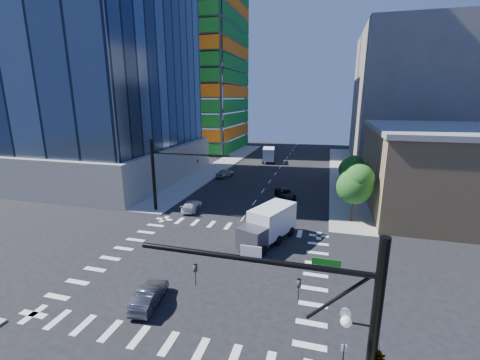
% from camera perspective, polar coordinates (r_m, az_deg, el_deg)
% --- Properties ---
extents(ground, '(160.00, 160.00, 0.00)m').
position_cam_1_polar(ground, '(28.64, -5.76, -15.02)').
color(ground, black).
rests_on(ground, ground).
extents(road_markings, '(20.00, 20.00, 0.01)m').
position_cam_1_polar(road_markings, '(28.64, -5.76, -15.01)').
color(road_markings, silver).
rests_on(road_markings, ground).
extents(sidewalk_ne, '(5.00, 60.00, 0.15)m').
position_cam_1_polar(sidewalk_ne, '(64.80, 17.86, 1.23)').
color(sidewalk_ne, gray).
rests_on(sidewalk_ne, ground).
extents(sidewalk_nw, '(5.00, 60.00, 0.15)m').
position_cam_1_polar(sidewalk_nw, '(68.28, -3.56, 2.54)').
color(sidewalk_nw, gray).
rests_on(sidewalk_nw, ground).
extents(construction_building, '(25.16, 34.50, 70.60)m').
position_cam_1_polar(construction_building, '(93.29, -8.45, 20.73)').
color(construction_building, slate).
rests_on(construction_building, ground).
extents(commercial_building, '(20.50, 22.50, 10.60)m').
position_cam_1_polar(commercial_building, '(48.65, 33.95, 1.58)').
color(commercial_building, tan).
rests_on(commercial_building, ground).
extents(bg_building_ne, '(24.00, 30.00, 28.00)m').
position_cam_1_polar(bg_building_ne, '(80.19, 28.90, 12.61)').
color(bg_building_ne, slate).
rests_on(bg_building_ne, ground).
extents(signal_mast_se, '(10.51, 2.48, 9.00)m').
position_cam_1_polar(signal_mast_se, '(14.83, 18.96, -23.93)').
color(signal_mast_se, black).
rests_on(signal_mast_se, sidewalk_se).
extents(signal_mast_nw, '(10.20, 0.40, 9.00)m').
position_cam_1_polar(signal_mast_nw, '(40.59, -13.36, 1.84)').
color(signal_mast_nw, black).
rests_on(signal_mast_nw, sidewalk_nw).
extents(tree_south, '(4.16, 4.16, 6.82)m').
position_cam_1_polar(tree_south, '(38.41, 19.92, -0.58)').
color(tree_south, '#382316').
rests_on(tree_south, sidewalk_ne).
extents(tree_north, '(3.54, 3.52, 5.78)m').
position_cam_1_polar(tree_north, '(50.25, 19.24, 2.03)').
color(tree_north, '#382316').
rests_on(tree_north, sidewalk_ne).
extents(no_parking_sign, '(0.30, 0.06, 2.20)m').
position_cam_1_polar(no_parking_sign, '(19.06, 17.85, -27.96)').
color(no_parking_sign, black).
rests_on(no_parking_sign, ground).
extents(car_nb_far, '(3.91, 5.20, 1.31)m').
position_cam_1_polar(car_nb_far, '(46.68, 8.08, -2.42)').
color(car_nb_far, black).
rests_on(car_nb_far, ground).
extents(car_sb_near, '(2.26, 4.64, 1.30)m').
position_cam_1_polar(car_sb_near, '(41.73, -8.57, -4.49)').
color(car_sb_near, white).
rests_on(car_sb_near, ground).
extents(car_sb_mid, '(2.67, 4.56, 1.46)m').
position_cam_1_polar(car_sb_mid, '(58.60, -2.69, 1.23)').
color(car_sb_mid, '#929599').
rests_on(car_sb_mid, ground).
extents(car_sb_cross, '(1.98, 4.26, 1.35)m').
position_cam_1_polar(car_sb_cross, '(24.56, -15.88, -19.15)').
color(car_sb_cross, '#48474C').
rests_on(car_sb_cross, ground).
extents(box_truck_near, '(5.05, 7.19, 3.47)m').
position_cam_1_polar(box_truck_near, '(32.20, 4.74, -8.50)').
color(box_truck_near, black).
rests_on(box_truck_near, ground).
extents(box_truck_far, '(3.59, 6.57, 3.27)m').
position_cam_1_polar(box_truck_far, '(73.03, 5.12, 4.38)').
color(box_truck_far, black).
rests_on(box_truck_far, ground).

